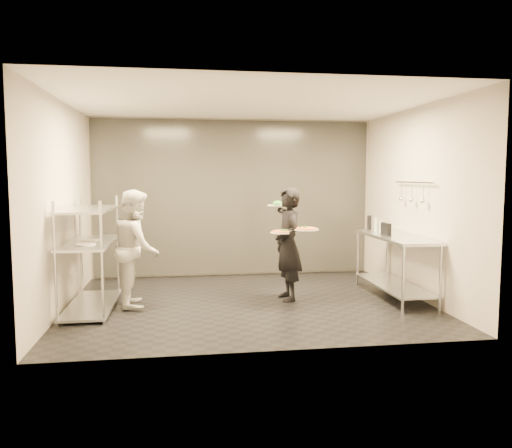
{
  "coord_description": "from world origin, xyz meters",
  "views": [
    {
      "loc": [
        -0.92,
        -6.89,
        1.79
      ],
      "look_at": [
        0.14,
        0.2,
        1.1
      ],
      "focal_mm": 35.0,
      "sensor_mm": 36.0,
      "label": 1
    }
  ],
  "objects": [
    {
      "name": "bottle_dark",
      "position": [
        2.09,
        0.8,
        1.04
      ],
      "size": [
        0.07,
        0.07,
        0.23
      ],
      "primitive_type": "cylinder",
      "color": "black",
      "rests_on": "prep_counter"
    },
    {
      "name": "prep_counter",
      "position": [
        2.18,
        0.0,
        0.63
      ],
      "size": [
        0.6,
        1.8,
        0.92
      ],
      "color": "silver",
      "rests_on": "ground"
    },
    {
      "name": "salad_plate",
      "position": [
        0.48,
        0.37,
        1.38
      ],
      "size": [
        0.3,
        0.3,
        0.07
      ],
      "color": "white",
      "rests_on": "waiter"
    },
    {
      "name": "bottle_clear",
      "position": [
        2.19,
        0.56,
        1.01
      ],
      "size": [
        0.06,
        0.06,
        0.18
      ],
      "primitive_type": "cylinder",
      "color": "gray",
      "rests_on": "prep_counter"
    },
    {
      "name": "pizza_plate_far",
      "position": [
        0.79,
        -0.17,
        1.06
      ],
      "size": [
        0.36,
        0.36,
        0.05
      ],
      "color": "white",
      "rests_on": "waiter"
    },
    {
      "name": "pizza_plate_near",
      "position": [
        0.47,
        -0.12,
        1.02
      ],
      "size": [
        0.35,
        0.35,
        0.05
      ],
      "color": "white",
      "rests_on": "waiter"
    },
    {
      "name": "bottle_green",
      "position": [
        2.11,
        0.58,
        1.03
      ],
      "size": [
        0.06,
        0.06,
        0.22
      ],
      "primitive_type": "cylinder",
      "color": "gray",
      "rests_on": "prep_counter"
    },
    {
      "name": "chef",
      "position": [
        -1.55,
        0.09,
        0.8
      ],
      "size": [
        0.66,
        0.82,
        1.61
      ],
      "primitive_type": "imported",
      "rotation": [
        0.0,
        0.0,
        1.65
      ],
      "color": "silver",
      "rests_on": "ground"
    },
    {
      "name": "utensil_rail",
      "position": [
        2.43,
        -0.0,
        1.55
      ],
      "size": [
        0.07,
        1.2,
        0.31
      ],
      "color": "silver",
      "rests_on": "room_shell"
    },
    {
      "name": "room_shell",
      "position": [
        0.0,
        1.18,
        1.4
      ],
      "size": [
        5.0,
        4.0,
        2.8
      ],
      "color": "black",
      "rests_on": "ground"
    },
    {
      "name": "pos_monitor",
      "position": [
        2.06,
        0.07,
        1.01
      ],
      "size": [
        0.06,
        0.26,
        0.18
      ],
      "primitive_type": "cube",
      "rotation": [
        0.0,
        0.0,
        0.04
      ],
      "color": "black",
      "rests_on": "prep_counter"
    },
    {
      "name": "pass_rack",
      "position": [
        -2.15,
        -0.0,
        0.77
      ],
      "size": [
        0.6,
        1.6,
        1.5
      ],
      "color": "silver",
      "rests_on": "ground"
    },
    {
      "name": "waiter",
      "position": [
        0.59,
        0.08,
        0.81
      ],
      "size": [
        0.45,
        0.63,
        1.62
      ],
      "primitive_type": "imported",
      "rotation": [
        0.0,
        0.0,
        -1.46
      ],
      "color": "black",
      "rests_on": "ground"
    }
  ]
}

